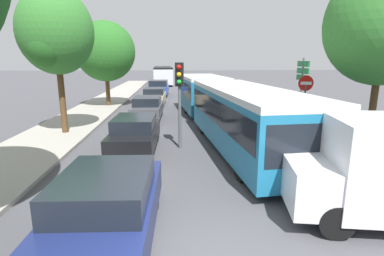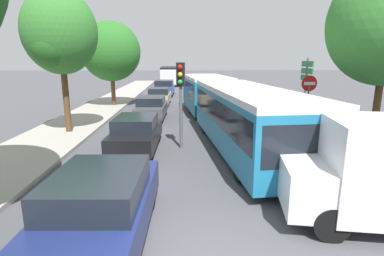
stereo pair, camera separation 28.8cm
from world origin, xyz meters
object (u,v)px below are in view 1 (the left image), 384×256
queued_car_black (135,133)px  tree_right_near (384,25)px  queued_car_graphite (148,108)px  tree_left_mid (55,34)px  city_bus_rear (163,74)px  traffic_light (179,86)px  queued_car_blue (159,88)px  tree_left_far (105,51)px  queued_car_tan (154,96)px  queued_car_navy (107,207)px  articulated_bus (222,102)px  no_entry_sign (305,96)px  direction_sign_post (302,79)px

queued_car_black → tree_right_near: bearing=-94.7°
queued_car_graphite → tree_left_mid: 6.56m
city_bus_rear → traffic_light: traffic_light is taller
queued_car_blue → tree_left_far: (-3.47, -7.18, 3.32)m
queued_car_tan → traffic_light: size_ratio=1.15×
queued_car_navy → tree_left_far: bearing=13.3°
articulated_bus → queued_car_navy: size_ratio=3.94×
queued_car_navy → tree_left_mid: size_ratio=0.64×
queued_car_graphite → queued_car_blue: bearing=1.1°
city_bus_rear → queued_car_black: (-0.14, -33.57, -0.74)m
articulated_bus → queued_car_tan: articulated_bus is taller
queued_car_navy → queued_car_blue: bearing=2.0°
no_entry_sign → queued_car_black: bearing=-77.1°
queued_car_tan → queued_car_blue: queued_car_blue is taller
traffic_light → queued_car_navy: bearing=-6.0°
city_bus_rear → articulated_bus: bearing=-174.9°
queued_car_black → queued_car_blue: queued_car_blue is taller
queued_car_navy → queued_car_blue: queued_car_blue is taller
tree_left_far → tree_right_near: bearing=-45.3°
queued_car_tan → queued_car_blue: (0.06, 6.35, 0.09)m
city_bus_rear → traffic_light: 33.47m
queued_car_graphite → tree_left_far: bearing=35.7°
city_bus_rear → queued_car_tan: 21.39m
queued_car_black → queued_car_tan: 12.19m
city_bus_rear → no_entry_sign: (7.36, -31.86, 0.45)m
tree_left_mid → direction_sign_post: bearing=3.8°
no_entry_sign → tree_left_far: (-10.85, 9.65, 2.21)m
articulated_bus → tree_right_near: tree_right_near is taller
queued_car_navy → no_entry_sign: (7.29, 7.88, 1.14)m
city_bus_rear → queued_car_graphite: bearing=177.5°
queued_car_blue → traffic_light: traffic_light is taller
traffic_light → tree_right_near: size_ratio=0.50×
queued_car_graphite → city_bus_rear: bearing=1.4°
queued_car_tan → tree_right_near: tree_right_near is taller
queued_car_navy → city_bus_rear: bearing=1.9°
no_entry_sign → tree_right_near: 4.15m
queued_car_black → tree_left_far: size_ratio=0.63×
city_bus_rear → no_entry_sign: size_ratio=4.11×
queued_car_tan → direction_sign_post: size_ratio=1.09×
queued_car_black → queued_car_graphite: bearing=1.9°
no_entry_sign → direction_sign_post: size_ratio=0.78×
tree_left_mid → tree_right_near: 13.04m
queued_car_navy → tree_left_far: (-3.56, 17.53, 3.35)m
no_entry_sign → tree_right_near: size_ratio=0.41×
city_bus_rear → direction_sign_post: bearing=-167.5°
city_bus_rear → queued_car_navy: (0.07, -39.74, -0.69)m
queued_car_graphite → queued_car_blue: queued_car_blue is taller
queued_car_graphite → no_entry_sign: 8.94m
tree_right_near → queued_car_tan: bearing=123.8°
no_entry_sign → queued_car_graphite: bearing=-122.0°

